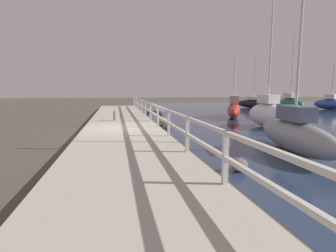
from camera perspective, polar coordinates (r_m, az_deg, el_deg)
ground_plane at (r=12.82m, az=-9.88°, el=-1.66°), size 120.00×120.00×0.00m
dock_walkway at (r=12.80m, az=-9.90°, el=-1.01°), size 3.66×36.00×0.29m
railing at (r=12.85m, az=-2.23°, el=2.97°), size 0.10×32.50×1.04m
boulder_upstream at (r=15.12m, az=-1.02°, el=1.03°), size 0.79×0.71×0.59m
boulder_far_strip at (r=14.04m, az=-0.07°, el=0.08°), size 0.52×0.47×0.39m
boulder_near_dock at (r=23.49m, az=-4.37°, el=3.29°), size 0.62×0.56×0.46m
boulder_water_edge at (r=25.14m, az=-2.69°, el=3.41°), size 0.39×0.35×0.29m
boulder_downstream at (r=22.31m, az=-1.72°, el=3.04°), size 0.59×0.53×0.44m
boulder_mid_strip at (r=7.08m, az=15.24°, el=-8.19°), size 0.46×0.41×0.34m
mooring_bollard at (r=15.83m, az=-11.46°, el=2.31°), size 0.20×0.20×0.62m
sailboat_black at (r=31.60m, az=18.14°, el=4.70°), size 2.52×5.08×5.46m
sailboat_gray at (r=9.81m, az=25.74°, el=-1.49°), size 1.73×4.94×5.74m
sailboat_white at (r=15.66m, az=20.84°, el=2.59°), size 1.29×3.24×8.24m
sailboat_red at (r=20.59m, az=14.12°, el=3.61°), size 3.10×5.28×4.73m
sailboat_blue at (r=33.09m, az=31.95°, el=4.18°), size 2.77×3.84×5.13m
sailboat_green at (r=27.83m, az=25.06°, el=4.39°), size 1.36×3.47×7.08m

